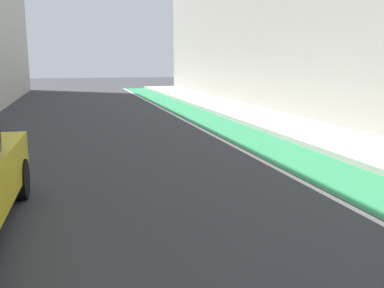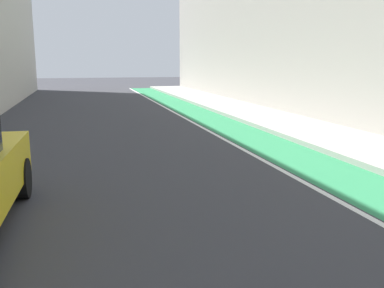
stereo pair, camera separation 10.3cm
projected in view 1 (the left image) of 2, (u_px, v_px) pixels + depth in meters
ground_plane at (129, 142)px, 11.78m from camera, size 95.72×95.72×0.00m
bike_lane_paint at (223, 126)px, 14.60m from camera, size 1.60×43.51×0.00m
lane_divider_stripe at (198, 127)px, 14.36m from camera, size 0.12×43.51×0.00m
sidewalk_right at (278, 122)px, 15.14m from camera, size 2.58×43.51×0.14m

